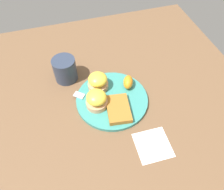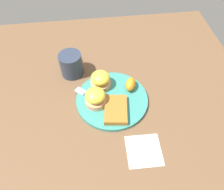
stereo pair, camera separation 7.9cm
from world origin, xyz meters
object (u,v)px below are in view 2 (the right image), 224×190
Objects in this scene: sandwich_benedict_left at (100,80)px; orange_wedge at (131,84)px; sandwich_benedict_right at (96,97)px; cup at (71,64)px; hashbrown_patty at (116,110)px; fork at (94,98)px.

sandwich_benedict_left reaches higher than orange_wedge.
cup reaches higher than sandwich_benedict_right.
hashbrown_patty is 0.97× the size of cup.
fork is (-0.06, 0.03, -0.03)m from sandwich_benedict_left.
fork is 0.18m from cup.
sandwich_benedict_left is 0.14m from cup.
sandwich_benedict_left is 0.11m from orange_wedge.
cup reaches higher than hashbrown_patty.
hashbrown_patty is 0.27m from cup.
sandwich_benedict_left is 1.29× the size of orange_wedge.
hashbrown_patty is at bearing -132.05° from fork.
orange_wedge is (0.05, -0.14, -0.01)m from sandwich_benedict_right.
sandwich_benedict_right reaches higher than hashbrown_patty.
cup is (0.22, 0.15, 0.02)m from hashbrown_patty.
hashbrown_patty is 0.10m from fork.
hashbrown_patty is at bearing 144.88° from orange_wedge.
sandwich_benedict_left is 0.49× the size of fork.
sandwich_benedict_right is 0.15m from orange_wedge.
fork is at bearing 47.95° from hashbrown_patty.
sandwich_benedict_right is 0.04m from fork.
sandwich_benedict_right is 1.29× the size of orange_wedge.
sandwich_benedict_right is 0.64× the size of cup.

